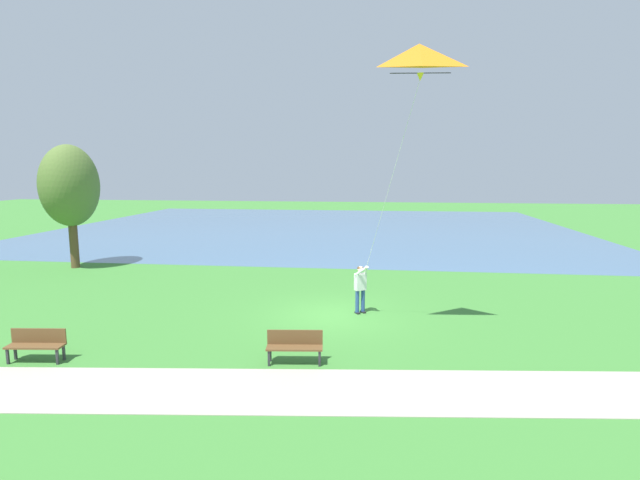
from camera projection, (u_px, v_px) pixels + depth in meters
ground_plane at (335, 315)px, 17.35m from camera, size 120.00×120.00×0.00m
lake_water at (317, 227)px, 43.45m from camera, size 36.00×44.00×0.01m
walkway_path at (227, 390)px, 11.46m from camera, size 5.71×32.08×0.02m
person_kite_flyer at (361, 285)px, 17.42m from camera, size 0.62×0.54×1.83m
flying_kite at (419, 64)px, 13.95m from camera, size 2.38×2.41×6.89m
park_bench_near_walkway at (295, 344)px, 13.01m from camera, size 0.59×1.54×0.88m
park_bench_far_walkway at (37, 343)px, 13.14m from camera, size 0.59×1.54×0.88m
tree_behind_path at (70, 186)px, 25.08m from camera, size 3.36×2.70×6.42m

